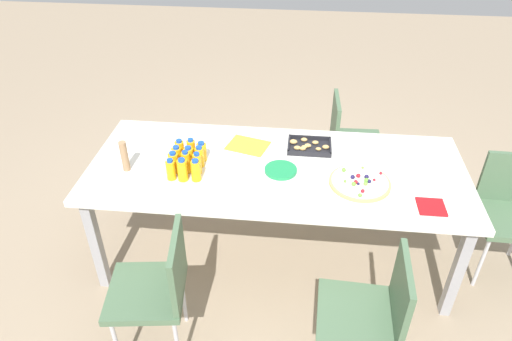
# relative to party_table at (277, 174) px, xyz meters

# --- Properties ---
(ground_plane) EXTENTS (12.00, 12.00, 0.00)m
(ground_plane) POSITION_rel_party_table_xyz_m (0.00, 0.00, -0.69)
(ground_plane) COLOR gray
(party_table) EXTENTS (2.35, 0.96, 0.75)m
(party_table) POSITION_rel_party_table_xyz_m (0.00, 0.00, 0.00)
(party_table) COLOR silver
(party_table) RESTS_ON ground_plane
(chair_near_right) EXTENTS (0.42, 0.42, 0.83)m
(chair_near_right) POSITION_rel_party_table_xyz_m (0.54, -0.84, -0.19)
(chair_near_right) COLOR #4C6B4C
(chair_near_right) RESTS_ON ground_plane
(chair_end) EXTENTS (0.41, 0.41, 0.83)m
(chair_end) POSITION_rel_party_table_xyz_m (1.50, 0.07, -0.19)
(chair_end) COLOR #4C6B4C
(chair_end) RESTS_ON ground_plane
(chair_near_left) EXTENTS (0.45, 0.45, 0.83)m
(chair_near_left) POSITION_rel_party_table_xyz_m (-0.56, -0.80, -0.19)
(chair_near_left) COLOR #4C6B4C
(chair_near_left) RESTS_ON ground_plane
(chair_far_right) EXTENTS (0.41, 0.41, 0.83)m
(chair_far_right) POSITION_rel_party_table_xyz_m (0.52, 0.83, -0.19)
(chair_far_right) COLOR #4C6B4C
(chair_far_right) RESTS_ON ground_plane
(juice_bottle_0) EXTENTS (0.06, 0.06, 0.14)m
(juice_bottle_0) POSITION_rel_party_table_xyz_m (-0.62, -0.19, 0.12)
(juice_bottle_0) COLOR #F9AD14
(juice_bottle_0) RESTS_ON party_table
(juice_bottle_1) EXTENTS (0.06, 0.06, 0.15)m
(juice_bottle_1) POSITION_rel_party_table_xyz_m (-0.55, -0.20, 0.13)
(juice_bottle_1) COLOR #F9AE14
(juice_bottle_1) RESTS_ON party_table
(juice_bottle_2) EXTENTS (0.06, 0.06, 0.14)m
(juice_bottle_2) POSITION_rel_party_table_xyz_m (-0.47, -0.19, 0.13)
(juice_bottle_2) COLOR #F9AB14
(juice_bottle_2) RESTS_ON party_table
(juice_bottle_3) EXTENTS (0.06, 0.06, 0.14)m
(juice_bottle_3) POSITION_rel_party_table_xyz_m (-0.62, -0.12, 0.12)
(juice_bottle_3) COLOR #F9AD14
(juice_bottle_3) RESTS_ON party_table
(juice_bottle_4) EXTENTS (0.05, 0.05, 0.15)m
(juice_bottle_4) POSITION_rel_party_table_xyz_m (-0.55, -0.12, 0.13)
(juice_bottle_4) COLOR #F9AD14
(juice_bottle_4) RESTS_ON party_table
(juice_bottle_5) EXTENTS (0.05, 0.05, 0.15)m
(juice_bottle_5) POSITION_rel_party_table_xyz_m (-0.48, -0.12, 0.13)
(juice_bottle_5) COLOR #F9AE14
(juice_bottle_5) RESTS_ON party_table
(juice_bottle_6) EXTENTS (0.06, 0.06, 0.13)m
(juice_bottle_6) POSITION_rel_party_table_xyz_m (-0.62, -0.04, 0.12)
(juice_bottle_6) COLOR #F9AD14
(juice_bottle_6) RESTS_ON party_table
(juice_bottle_7) EXTENTS (0.06, 0.06, 0.13)m
(juice_bottle_7) POSITION_rel_party_table_xyz_m (-0.55, -0.04, 0.12)
(juice_bottle_7) COLOR #F9AE14
(juice_bottle_7) RESTS_ON party_table
(juice_bottle_8) EXTENTS (0.06, 0.06, 0.14)m
(juice_bottle_8) POSITION_rel_party_table_xyz_m (-0.48, -0.04, 0.12)
(juice_bottle_8) COLOR #FAAE14
(juice_bottle_8) RESTS_ON party_table
(juice_bottle_9) EXTENTS (0.06, 0.06, 0.14)m
(juice_bottle_9) POSITION_rel_party_table_xyz_m (-0.62, 0.03, 0.12)
(juice_bottle_9) COLOR #F9AD14
(juice_bottle_9) RESTS_ON party_table
(juice_bottle_10) EXTENTS (0.05, 0.05, 0.15)m
(juice_bottle_10) POSITION_rel_party_table_xyz_m (-0.54, 0.03, 0.13)
(juice_bottle_10) COLOR #FAAC14
(juice_bottle_10) RESTS_ON party_table
(juice_bottle_11) EXTENTS (0.06, 0.06, 0.13)m
(juice_bottle_11) POSITION_rel_party_table_xyz_m (-0.48, 0.03, 0.12)
(juice_bottle_11) COLOR #F9AC14
(juice_bottle_11) RESTS_ON party_table
(fruit_pizza) EXTENTS (0.36, 0.36, 0.05)m
(fruit_pizza) POSITION_rel_party_table_xyz_m (0.50, -0.13, 0.07)
(fruit_pizza) COLOR tan
(fruit_pizza) RESTS_ON party_table
(snack_tray) EXTENTS (0.28, 0.21, 0.04)m
(snack_tray) POSITION_rel_party_table_xyz_m (0.19, 0.24, 0.07)
(snack_tray) COLOR black
(snack_tray) RESTS_ON party_table
(plate_stack) EXTENTS (0.20, 0.20, 0.02)m
(plate_stack) POSITION_rel_party_table_xyz_m (0.03, -0.05, 0.07)
(plate_stack) COLOR #1E8C4C
(plate_stack) RESTS_ON party_table
(napkin_stack) EXTENTS (0.15, 0.15, 0.01)m
(napkin_stack) POSITION_rel_party_table_xyz_m (0.88, -0.31, 0.06)
(napkin_stack) COLOR red
(napkin_stack) RESTS_ON party_table
(cardboard_tube) EXTENTS (0.04, 0.04, 0.20)m
(cardboard_tube) POSITION_rel_party_table_xyz_m (-0.92, -0.13, 0.16)
(cardboard_tube) COLOR #9E7A56
(cardboard_tube) RESTS_ON party_table
(paper_folder) EXTENTS (0.30, 0.26, 0.01)m
(paper_folder) POSITION_rel_party_table_xyz_m (-0.21, 0.22, 0.06)
(paper_folder) COLOR yellow
(paper_folder) RESTS_ON party_table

